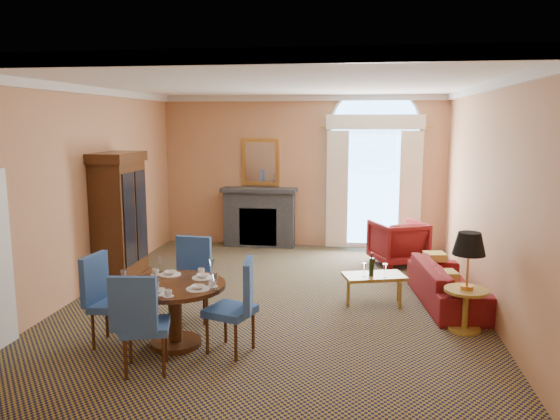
# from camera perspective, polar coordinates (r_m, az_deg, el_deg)

# --- Properties ---
(ground) EXTENTS (7.50, 7.50, 0.00)m
(ground) POSITION_cam_1_polar(r_m,az_deg,el_deg) (8.32, -0.51, -9.43)
(ground) COLOR #12133A
(ground) RESTS_ON ground
(room_envelope) EXTENTS (6.04, 7.52, 3.45)m
(room_envelope) POSITION_cam_1_polar(r_m,az_deg,el_deg) (8.54, -0.00, 8.22)
(room_envelope) COLOR tan
(room_envelope) RESTS_ON ground
(armoire) EXTENTS (0.62, 1.10, 2.16)m
(armoire) POSITION_cam_1_polar(r_m,az_deg,el_deg) (9.44, -16.44, -1.01)
(armoire) COLOR #341B0B
(armoire) RESTS_ON ground
(dining_table) EXTENTS (1.22, 1.22, 0.97)m
(dining_table) POSITION_cam_1_polar(r_m,az_deg,el_deg) (6.69, -10.94, -9.14)
(dining_table) COLOR #341B0B
(dining_table) RESTS_ON ground
(dining_chair_north) EXTENTS (0.58, 0.58, 1.11)m
(dining_chair_north) POSITION_cam_1_polar(r_m,az_deg,el_deg) (7.55, -9.14, -6.48)
(dining_chair_north) COLOR #264F98
(dining_chair_north) RESTS_ON ground
(dining_chair_south) EXTENTS (0.61, 0.61, 1.11)m
(dining_chair_south) POSITION_cam_1_polar(r_m,az_deg,el_deg) (6.00, -14.45, -10.86)
(dining_chair_south) COLOR #264F98
(dining_chair_south) RESTS_ON ground
(dining_chair_east) EXTENTS (0.63, 0.63, 1.11)m
(dining_chair_east) POSITION_cam_1_polar(r_m,az_deg,el_deg) (6.37, -4.32, -9.39)
(dining_chair_east) COLOR #264F98
(dining_chair_east) RESTS_ON ground
(dining_chair_west) EXTENTS (0.55, 0.53, 1.11)m
(dining_chair_west) POSITION_cam_1_polar(r_m,az_deg,el_deg) (6.91, -17.82, -8.32)
(dining_chair_west) COLOR #264F98
(dining_chair_west) RESTS_ON ground
(sofa) EXTENTS (1.04, 2.11, 0.59)m
(sofa) POSITION_cam_1_polar(r_m,az_deg,el_deg) (8.46, 17.21, -7.42)
(sofa) COLOR maroon
(sofa) RESTS_ON ground
(armchair) EXTENTS (1.18, 1.20, 0.83)m
(armchair) POSITION_cam_1_polar(r_m,az_deg,el_deg) (10.49, 12.22, -3.34)
(armchair) COLOR maroon
(armchair) RESTS_ON ground
(coffee_table) EXTENTS (0.98, 0.72, 0.79)m
(coffee_table) POSITION_cam_1_polar(r_m,az_deg,el_deg) (8.16, 9.78, -6.88)
(coffee_table) COLOR #AA8433
(coffee_table) RESTS_ON ground
(side_table) EXTENTS (0.56, 0.56, 1.26)m
(side_table) POSITION_cam_1_polar(r_m,az_deg,el_deg) (7.33, 19.02, -5.78)
(side_table) COLOR #AA8433
(side_table) RESTS_ON ground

